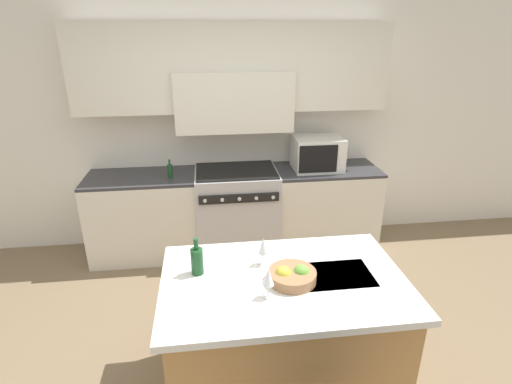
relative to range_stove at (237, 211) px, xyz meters
name	(u,v)px	position (x,y,z in m)	size (l,w,h in m)	color
ground_plane	(259,372)	(0.00, -1.81, -0.47)	(10.00, 10.00, 0.00)	#7A664C
back_cabinetry	(233,105)	(0.00, 0.27, 1.11)	(10.00, 0.46, 2.70)	silver
back_counter	(237,211)	(0.00, 0.02, -0.01)	(3.13, 0.62, 0.91)	silver
range_stove	(237,211)	(0.00, 0.00, 0.00)	(0.87, 0.70, 0.94)	#B7B7BC
microwave	(317,153)	(0.88, 0.02, 0.62)	(0.52, 0.41, 0.35)	silver
kitchen_island	(282,335)	(0.14, -1.94, -0.02)	(1.52, 0.98, 0.89)	#B7844C
wine_bottle	(197,260)	(-0.39, -1.81, 0.52)	(0.08, 0.08, 0.25)	#194723
wine_glass_near	(268,278)	(0.01, -2.11, 0.55)	(0.07, 0.07, 0.19)	white
wine_glass_far	(263,247)	(0.03, -1.76, 0.55)	(0.07, 0.07, 0.19)	white
fruit_bowl	(292,275)	(0.18, -1.97, 0.46)	(0.30, 0.30, 0.11)	#996B47
oil_bottle_on_counter	(170,171)	(-0.68, -0.05, 0.52)	(0.05, 0.05, 0.19)	#194723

